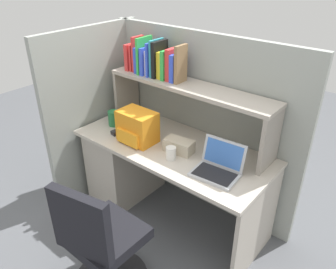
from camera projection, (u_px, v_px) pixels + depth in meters
The scene contains 13 objects.
ground_plane at pixel (172, 216), 2.99m from camera, with size 8.00×8.00×0.00m, color #595B60.
desk at pixel (138, 162), 3.02m from camera, with size 1.60×0.70×0.73m.
cubicle_partition_rear at pixel (200, 124), 2.87m from camera, with size 1.84×0.05×1.55m, color #939991.
cubicle_partition_left at pixel (97, 113), 3.06m from camera, with size 0.05×1.06×1.55m, color #939991.
overhead_hutch at pixel (189, 96), 2.61m from camera, with size 1.44×0.28×0.45m.
reference_books_on_shelf at pixel (156, 60), 2.69m from camera, with size 0.55×0.19×0.30m.
laptop at pixel (218, 167), 2.29m from camera, with size 0.33×0.28×0.22m.
backpack at pixel (137, 127), 2.65m from camera, with size 0.30×0.23×0.25m.
computer_mouse at pixel (118, 132), 2.80m from camera, with size 0.06×0.10×0.03m, color #262628.
paper_cup at pixel (171, 153), 2.45m from camera, with size 0.08×0.08×0.10m, color white.
tissue_box at pixel (179, 146), 2.54m from camera, with size 0.22×0.12×0.10m, color #BFB299.
snack_canister at pixel (114, 118), 2.92m from camera, with size 0.10×0.10×0.13m, color #26723F.
office_chair at pixel (102, 248), 2.16m from camera, with size 0.52×0.53×0.93m.
Camera 1 is at (1.43, -1.77, 2.08)m, focal length 35.84 mm.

